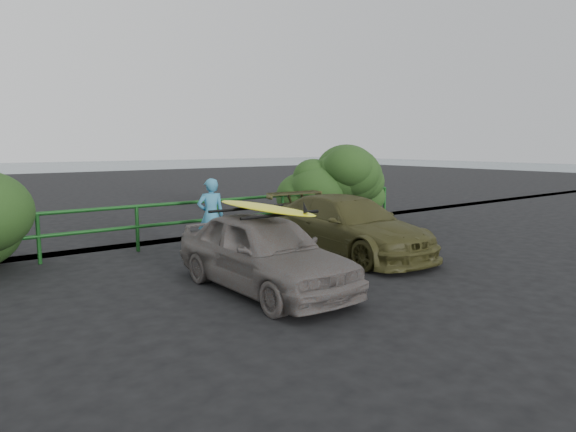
% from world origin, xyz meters
% --- Properties ---
extents(ground, '(80.00, 80.00, 0.00)m').
position_xyz_m(ground, '(0.00, 0.00, 0.00)').
color(ground, black).
extents(guardrail, '(14.00, 0.08, 1.04)m').
position_xyz_m(guardrail, '(0.00, 5.00, 0.52)').
color(guardrail, '#134416').
rests_on(guardrail, ground).
extents(shrub_right, '(3.20, 2.40, 2.18)m').
position_xyz_m(shrub_right, '(5.00, 5.50, 1.09)').
color(shrub_right, '#254619').
rests_on(shrub_right, ground).
extents(sedan, '(1.54, 3.72, 1.26)m').
position_xyz_m(sedan, '(-0.52, 0.81, 0.63)').
color(sedan, '#5E5754').
rests_on(sedan, ground).
extents(olive_vehicle, '(2.00, 4.39, 1.25)m').
position_xyz_m(olive_vehicle, '(2.46, 1.96, 0.62)').
color(olive_vehicle, '#3F3E1C').
rests_on(olive_vehicle, ground).
extents(man, '(0.68, 0.54, 1.62)m').
position_xyz_m(man, '(0.27, 3.97, 0.81)').
color(man, teal).
rests_on(man, ground).
extents(roof_rack, '(1.46, 1.03, 0.05)m').
position_xyz_m(roof_rack, '(-0.52, 0.81, 1.29)').
color(roof_rack, black).
rests_on(roof_rack, sedan).
extents(surfboard, '(0.56, 2.56, 0.08)m').
position_xyz_m(surfboard, '(-0.52, 0.81, 1.35)').
color(surfboard, '#FCFF1A').
rests_on(surfboard, roof_rack).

